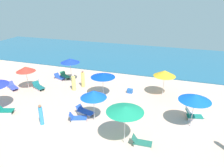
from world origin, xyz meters
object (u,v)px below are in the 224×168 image
Objects in this scene: lounge_chair_1_1 at (195,114)px; lounge_chair_4_1 at (39,87)px; lounge_chair_2_1 at (5,110)px; umbrella_8 at (70,61)px; lounge_chair_4_0 at (12,87)px; umbrella_5 at (125,109)px; lounge_chair_5_0 at (141,143)px; umbrella_6 at (93,94)px; lounge_chair_8_1 at (60,77)px; lounge_chair_6_1 at (77,118)px; beachgoer_3 at (83,79)px; umbrella_1 at (195,97)px; beachgoer_0 at (74,83)px; cooler_box_0 at (40,80)px; cooler_box_1 at (130,91)px; beachgoer_1 at (41,115)px; lounge_chair_6_0 at (85,111)px; umbrella_7 at (103,75)px; lounge_chair_8_0 at (65,76)px; umbrella_3 at (165,73)px; umbrella_4 at (26,69)px; lounge_chair_1_0 at (193,116)px.

lounge_chair_4_1 is at bearing 90.13° from lounge_chair_1_1.
umbrella_8 is (1.82, 7.52, 2.06)m from lounge_chair_2_1.
umbrella_5 is at bearing -80.75° from lounge_chair_4_0.
lounge_chair_5_0 is (13.73, -4.45, 0.02)m from lounge_chair_4_0.
umbrella_6 is 1.69× the size of lounge_chair_8_1.
beachgoer_3 is (-2.31, 5.83, 0.55)m from lounge_chair_6_1.
lounge_chair_8_1 is (-13.60, 4.94, -2.05)m from umbrella_1.
umbrella_6 reaches higher than beachgoer_0.
umbrella_8 reaches higher than beachgoer_0.
lounge_chair_6_1 is at bearing 114.45° from lounge_chair_1_1.
cooler_box_0 is (1.46, 2.47, -0.07)m from lounge_chair_4_0.
cooler_box_1 is (1.36, 5.43, -1.96)m from umbrella_6.
lounge_chair_6_1 is at bearing -20.50° from beachgoer_1.
beachgoer_3 is at bearing -38.56° from lounge_chair_4_0.
lounge_chair_6_0 is (-3.82, 2.32, -2.17)m from umbrella_5.
cooler_box_0 is at bearing -161.59° from umbrella_8.
beachgoer_0 reaches higher than lounge_chair_4_1.
umbrella_7 reaches higher than beachgoer_1.
beachgoer_3 is at bearing 43.60° from lounge_chair_5_0.
umbrella_8 is at bearing -89.42° from lounge_chair_8_0.
lounge_chair_4_1 reaches higher than lounge_chair_1_1.
umbrella_3 is at bearing -165.65° from cooler_box_1.
lounge_chair_5_0 is at bearing -110.01° from lounge_chair_2_1.
umbrella_7 is 3.17m from cooler_box_1.
lounge_chair_8_0 is at bearing -10.70° from lounge_chair_4_0.
lounge_chair_4_0 is (-16.94, -0.21, 0.00)m from lounge_chair_1_1.
umbrella_4 is 2.68m from cooler_box_0.
umbrella_8 is 2.49m from lounge_chair_8_0.
umbrella_1 reaches higher than cooler_box_1.
lounge_chair_1_1 is 0.96× the size of beachgoer_0.
umbrella_5 is (12.65, -4.45, 2.18)m from lounge_chair_4_0.
beachgoer_0 is at bearing 173.84° from umbrella_7.
lounge_chair_6_0 is 0.62× the size of umbrella_8.
umbrella_1 is 5.14m from umbrella_5.
umbrella_1 is 8.13m from lounge_chair_6_0.
umbrella_6 is 4.82× the size of cooler_box_1.
umbrella_8 reaches higher than lounge_chair_1_0.
lounge_chair_1_0 is 6.34m from cooler_box_1.
lounge_chair_8_0 is at bearing 11.17° from lounge_chair_4_1.
beachgoer_1 is at bearing -135.48° from umbrella_3.
umbrella_8 reaches higher than umbrella_7.
beachgoer_0 reaches higher than lounge_chair_5_0.
umbrella_4 reaches higher than lounge_chair_8_1.
umbrella_4 is 4.53m from lounge_chair_8_0.
umbrella_6 reaches higher than umbrella_4.
beachgoer_3 is at bearing 39.82° from cooler_box_0.
umbrella_3 is 1.52× the size of beachgoer_1.
umbrella_3 is 11.35m from lounge_chair_8_1.
lounge_chair_8_1 is (0.23, 7.73, -0.06)m from lounge_chair_2_1.
lounge_chair_1_0 is (0.18, 1.00, -2.00)m from umbrella_1.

